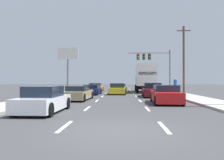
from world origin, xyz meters
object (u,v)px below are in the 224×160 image
object	(u,v)px
car_yellow	(118,89)
car_orange	(96,87)
box_truck	(145,77)
car_red	(166,95)
car_white	(44,100)
car_silver	(120,88)
utility_pole_mid	(184,58)
car_maroon	(152,91)
pedestrian_near_corner	(175,86)
roadside_billboard	(68,60)
car_tan	(78,94)
traffic_signal_mast	(151,60)
car_navy	(91,90)

from	to	relation	value
car_yellow	car_orange	bearing A→B (deg)	115.88
box_truck	car_red	xyz separation A→B (m)	(-0.12, -15.20, -1.51)
car_white	box_truck	size ratio (longest dim) A/B	0.46
car_silver	utility_pole_mid	bearing A→B (deg)	-25.02
utility_pole_mid	car_maroon	bearing A→B (deg)	-123.33
utility_pole_mid	pedestrian_near_corner	world-z (taller)	utility_pole_mid
car_yellow	roadside_billboard	xyz separation A→B (m)	(-9.00, 12.81, 4.61)
car_maroon	car_tan	bearing A→B (deg)	-148.56
car_yellow	car_red	distance (m)	11.03
car_silver	traffic_signal_mast	world-z (taller)	traffic_signal_mast
car_silver	pedestrian_near_corner	xyz separation A→B (m)	(6.32, -8.21, 0.49)
car_tan	car_yellow	size ratio (longest dim) A/B	1.04
car_red	traffic_signal_mast	distance (m)	22.41
car_navy	car_orange	bearing A→B (deg)	93.04
car_silver	box_truck	distance (m)	4.78
car_silver	car_tan	bearing A→B (deg)	-101.81
roadside_billboard	car_maroon	bearing A→B (deg)	-53.64
car_yellow	traffic_signal_mast	distance (m)	13.40
car_silver	pedestrian_near_corner	bearing A→B (deg)	-52.39
traffic_signal_mast	roadside_billboard	xyz separation A→B (m)	(-14.30, 1.36, 0.07)
box_truck	utility_pole_mid	distance (m)	5.63
car_navy	roadside_billboard	bearing A→B (deg)	114.09
car_white	roadside_billboard	bearing A→B (deg)	101.30
car_white	car_maroon	distance (m)	13.05
utility_pole_mid	roadside_billboard	distance (m)	19.86
car_white	car_yellow	bearing A→B (deg)	77.41
car_orange	car_white	xyz separation A→B (m)	(-0.00, -22.24, 0.02)
car_orange	car_navy	distance (m)	7.65
car_orange	box_truck	size ratio (longest dim) A/B	0.48
car_silver	car_orange	bearing A→B (deg)	-169.48
car_red	car_silver	bearing A→B (deg)	100.38
car_yellow	box_truck	distance (m)	6.21
car_maroon	car_red	size ratio (longest dim) A/B	1.00
car_maroon	pedestrian_near_corner	bearing A→B (deg)	49.50
car_tan	car_white	xyz separation A→B (m)	(-0.34, -7.09, 0.06)
car_tan	pedestrian_near_corner	bearing A→B (deg)	38.35
car_silver	car_red	distance (m)	18.42
car_orange	traffic_signal_mast	world-z (taller)	traffic_signal_mast
car_maroon	car_red	xyz separation A→B (m)	(0.09, -6.29, -0.01)
car_tan	box_truck	xyz separation A→B (m)	(6.75, 12.90, 1.57)
car_orange	car_navy	size ratio (longest dim) A/B	1.00
car_yellow	car_red	xyz separation A→B (m)	(3.57, -10.43, 0.00)
roadside_billboard	car_tan	bearing A→B (deg)	-74.16
car_navy	car_red	size ratio (longest dim) A/B	0.95
car_navy	car_maroon	size ratio (longest dim) A/B	0.95
car_silver	roadside_billboard	size ratio (longest dim) A/B	0.57
car_white	car_silver	world-z (taller)	car_white
car_tan	car_yellow	xyz separation A→B (m)	(3.06, 8.14, 0.06)
car_yellow	car_tan	bearing A→B (deg)	-110.63
roadside_billboard	car_navy	bearing A→B (deg)	-65.91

